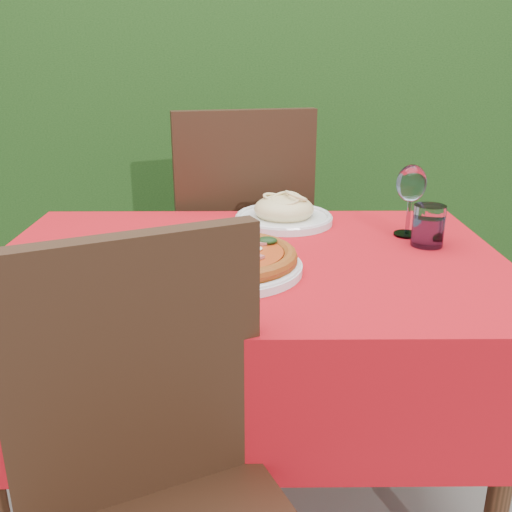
{
  "coord_description": "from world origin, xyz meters",
  "views": [
    {
      "loc": [
        0.01,
        -1.32,
        1.22
      ],
      "look_at": [
        0.02,
        -0.05,
        0.77
      ],
      "focal_mm": 40.0,
      "sensor_mm": 36.0,
      "label": 1
    }
  ],
  "objects_px": {
    "chair_near": "(161,498)",
    "water_glass": "(428,228)",
    "wine_glass": "(411,186)",
    "fork": "(128,257)",
    "chair_far": "(239,233)",
    "pizza_plate": "(230,260)",
    "pasta_plate": "(284,213)"
  },
  "relations": [
    {
      "from": "chair_near",
      "to": "water_glass",
      "type": "relative_size",
      "value": 8.92
    },
    {
      "from": "chair_near",
      "to": "wine_glass",
      "type": "bearing_deg",
      "value": 28.02
    },
    {
      "from": "chair_near",
      "to": "fork",
      "type": "height_order",
      "value": "chair_near"
    },
    {
      "from": "chair_near",
      "to": "chair_far",
      "type": "relative_size",
      "value": 0.91
    },
    {
      "from": "pizza_plate",
      "to": "fork",
      "type": "relative_size",
      "value": 1.6
    },
    {
      "from": "chair_far",
      "to": "pasta_plate",
      "type": "height_order",
      "value": "chair_far"
    },
    {
      "from": "chair_near",
      "to": "fork",
      "type": "distance_m",
      "value": 0.63
    },
    {
      "from": "chair_far",
      "to": "pizza_plate",
      "type": "height_order",
      "value": "chair_far"
    },
    {
      "from": "pizza_plate",
      "to": "wine_glass",
      "type": "xyz_separation_m",
      "value": [
        0.48,
        0.27,
        0.11
      ]
    },
    {
      "from": "pizza_plate",
      "to": "chair_far",
      "type": "bearing_deg",
      "value": 89.71
    },
    {
      "from": "pasta_plate",
      "to": "chair_far",
      "type": "bearing_deg",
      "value": 110.82
    },
    {
      "from": "chair_far",
      "to": "pizza_plate",
      "type": "relative_size",
      "value": 3.16
    },
    {
      "from": "chair_near",
      "to": "pasta_plate",
      "type": "bearing_deg",
      "value": 49.82
    },
    {
      "from": "pasta_plate",
      "to": "water_glass",
      "type": "distance_m",
      "value": 0.42
    },
    {
      "from": "water_glass",
      "to": "wine_glass",
      "type": "bearing_deg",
      "value": 107.85
    },
    {
      "from": "chair_far",
      "to": "chair_near",
      "type": "bearing_deg",
      "value": 72.55
    },
    {
      "from": "pizza_plate",
      "to": "wine_glass",
      "type": "height_order",
      "value": "wine_glass"
    },
    {
      "from": "chair_far",
      "to": "water_glass",
      "type": "height_order",
      "value": "chair_far"
    },
    {
      "from": "pizza_plate",
      "to": "fork",
      "type": "xyz_separation_m",
      "value": [
        -0.25,
        0.09,
        -0.03
      ]
    },
    {
      "from": "pizza_plate",
      "to": "water_glass",
      "type": "distance_m",
      "value": 0.54
    },
    {
      "from": "chair_far",
      "to": "pasta_plate",
      "type": "distance_m",
      "value": 0.43
    },
    {
      "from": "pasta_plate",
      "to": "fork",
      "type": "relative_size",
      "value": 1.38
    },
    {
      "from": "pasta_plate",
      "to": "water_glass",
      "type": "height_order",
      "value": "water_glass"
    },
    {
      "from": "chair_far",
      "to": "pasta_plate",
      "type": "xyz_separation_m",
      "value": [
        0.14,
        -0.37,
        0.18
      ]
    },
    {
      "from": "wine_glass",
      "to": "fork",
      "type": "xyz_separation_m",
      "value": [
        -0.73,
        -0.18,
        -0.13
      ]
    },
    {
      "from": "water_glass",
      "to": "wine_glass",
      "type": "xyz_separation_m",
      "value": [
        -0.03,
        0.09,
        0.09
      ]
    },
    {
      "from": "chair_near",
      "to": "wine_glass",
      "type": "xyz_separation_m",
      "value": [
        0.57,
        0.76,
        0.34
      ]
    },
    {
      "from": "pasta_plate",
      "to": "fork",
      "type": "xyz_separation_m",
      "value": [
        -0.4,
        -0.31,
        -0.03
      ]
    },
    {
      "from": "pizza_plate",
      "to": "water_glass",
      "type": "bearing_deg",
      "value": 19.87
    },
    {
      "from": "fork",
      "to": "chair_far",
      "type": "bearing_deg",
      "value": 63.37
    },
    {
      "from": "pizza_plate",
      "to": "wine_glass",
      "type": "distance_m",
      "value": 0.56
    },
    {
      "from": "wine_glass",
      "to": "fork",
      "type": "height_order",
      "value": "wine_glass"
    }
  ]
}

